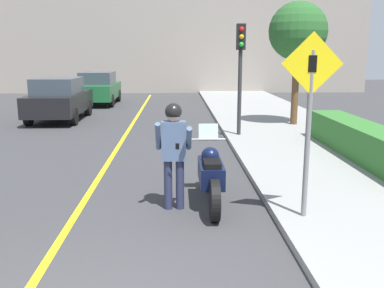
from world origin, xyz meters
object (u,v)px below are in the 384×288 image
(person_biker, at_px, (174,145))
(street_tree, at_px, (298,32))
(motorcycle, at_px, (211,175))
(crossing_sign, at_px, (310,109))
(parked_car_black, at_px, (59,99))
(traffic_light, at_px, (240,58))
(parked_car_green, at_px, (98,88))

(person_biker, bearing_deg, street_tree, 62.33)
(motorcycle, relative_size, street_tree, 0.54)
(crossing_sign, bearing_deg, parked_car_black, 121.29)
(crossing_sign, distance_m, traffic_light, 6.87)
(street_tree, distance_m, parked_car_black, 9.37)
(parked_car_black, relative_size, parked_car_green, 1.00)
(motorcycle, height_order, parked_car_black, parked_car_black)
(traffic_light, relative_size, parked_car_green, 0.80)
(crossing_sign, xyz_separation_m, street_tree, (2.23, 8.81, 1.53))
(person_biker, height_order, parked_car_green, person_biker)
(crossing_sign, xyz_separation_m, traffic_light, (-0.03, 6.84, 0.67))
(parked_car_black, bearing_deg, street_tree, -12.94)
(street_tree, bearing_deg, motorcycle, -114.67)
(street_tree, height_order, parked_car_green, street_tree)
(motorcycle, bearing_deg, traffic_light, 77.08)
(motorcycle, bearing_deg, crossing_sign, -34.87)
(person_biker, distance_m, parked_car_black, 11.11)
(traffic_light, bearing_deg, motorcycle, -102.92)
(traffic_light, relative_size, parked_car_black, 0.80)
(crossing_sign, xyz_separation_m, parked_car_black, (-6.58, 10.83, -0.94))
(crossing_sign, distance_m, parked_car_black, 12.71)
(person_biker, xyz_separation_m, street_tree, (4.24, 8.09, 2.20))
(street_tree, bearing_deg, crossing_sign, -104.21)
(motorcycle, xyz_separation_m, traffic_light, (1.35, 5.88, 1.94))
(parked_car_black, bearing_deg, parked_car_green, 84.03)
(street_tree, distance_m, parked_car_green, 11.40)
(traffic_light, bearing_deg, parked_car_green, 122.37)
(traffic_light, height_order, parked_car_green, traffic_light)
(person_biker, relative_size, parked_car_green, 0.43)
(motorcycle, distance_m, crossing_sign, 2.11)
(street_tree, bearing_deg, traffic_light, -138.88)
(traffic_light, height_order, street_tree, street_tree)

